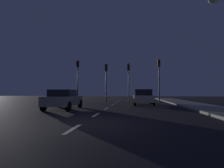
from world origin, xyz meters
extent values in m
plane|color=black|center=(0.00, 7.00, 0.00)|extent=(80.00, 80.00, 0.00)
cube|color=gray|center=(7.50, 7.00, 0.07)|extent=(3.00, 40.00, 0.15)
cube|color=silver|center=(0.00, -1.20, 0.00)|extent=(0.16, 1.60, 0.01)
cube|color=silver|center=(0.00, 2.60, 0.00)|extent=(0.16, 1.60, 0.01)
cube|color=silver|center=(0.00, 6.40, 0.00)|extent=(0.16, 1.60, 0.01)
cube|color=silver|center=(0.00, 10.20, 0.00)|extent=(0.16, 1.60, 0.01)
cube|color=silver|center=(0.00, 14.00, 0.00)|extent=(0.16, 1.60, 0.01)
cube|color=silver|center=(0.00, 17.80, 0.00)|extent=(0.16, 1.60, 0.01)
cube|color=silver|center=(0.00, 21.60, 0.00)|extent=(0.16, 1.60, 0.01)
cylinder|color=#4C4C51|center=(-5.37, 16.07, 2.73)|extent=(0.14, 0.14, 5.45)
cube|color=black|center=(-5.37, 16.07, 5.00)|extent=(0.32, 0.24, 0.90)
sphere|color=red|center=(-5.37, 15.91, 5.30)|extent=(0.20, 0.20, 0.20)
sphere|color=#3F2D0C|center=(-5.37, 15.91, 5.00)|extent=(0.20, 0.20, 0.20)
sphere|color=#0C3319|center=(-5.37, 15.91, 4.70)|extent=(0.20, 0.20, 0.20)
cylinder|color=#2D2D30|center=(-1.49, 16.07, 2.46)|extent=(0.14, 0.14, 4.93)
cube|color=#382D0C|center=(-1.49, 16.07, 4.48)|extent=(0.32, 0.24, 0.90)
sphere|color=red|center=(-1.49, 15.91, 4.78)|extent=(0.20, 0.20, 0.20)
sphere|color=#3F2D0C|center=(-1.49, 15.91, 4.48)|extent=(0.20, 0.20, 0.20)
sphere|color=#0C3319|center=(-1.49, 15.91, 4.18)|extent=(0.20, 0.20, 0.20)
cylinder|color=#4C4C51|center=(1.45, 16.07, 2.47)|extent=(0.14, 0.14, 4.94)
cube|color=#382D0C|center=(1.45, 16.07, 4.49)|extent=(0.32, 0.24, 0.90)
sphere|color=red|center=(1.45, 15.91, 4.79)|extent=(0.20, 0.20, 0.20)
sphere|color=#3F2D0C|center=(1.45, 15.91, 4.49)|extent=(0.20, 0.20, 0.20)
sphere|color=#0C3319|center=(1.45, 15.91, 4.19)|extent=(0.20, 0.20, 0.20)
cylinder|color=#2D2D30|center=(5.31, 16.07, 2.70)|extent=(0.14, 0.14, 5.40)
cube|color=#382D0C|center=(5.31, 16.07, 4.95)|extent=(0.32, 0.24, 0.90)
sphere|color=red|center=(5.31, 15.91, 5.25)|extent=(0.20, 0.20, 0.20)
sphere|color=#3F2D0C|center=(5.31, 15.91, 4.95)|extent=(0.20, 0.20, 0.20)
sphere|color=#0C3319|center=(5.31, 15.91, 4.65)|extent=(0.20, 0.20, 0.20)
cube|color=beige|center=(2.99, 10.75, 0.63)|extent=(1.86, 3.96, 0.61)
cube|color=black|center=(2.99, 10.55, 1.22)|extent=(1.61, 1.79, 0.59)
cylinder|color=black|center=(2.13, 12.15, 0.32)|extent=(0.23, 0.64, 0.64)
cylinder|color=black|center=(3.81, 12.18, 0.32)|extent=(0.23, 0.64, 0.64)
cylinder|color=black|center=(2.17, 9.32, 0.32)|extent=(0.23, 0.64, 0.64)
cylinder|color=black|center=(3.85, 9.34, 0.32)|extent=(0.23, 0.64, 0.64)
cube|color=gray|center=(-3.00, 5.44, 0.64)|extent=(1.91, 3.96, 0.63)
cube|color=black|center=(-3.00, 5.25, 1.19)|extent=(1.63, 1.81, 0.47)
cylinder|color=black|center=(-3.88, 6.82, 0.32)|extent=(0.24, 0.65, 0.64)
cylinder|color=black|center=(-2.21, 6.87, 0.32)|extent=(0.24, 0.65, 0.64)
cylinder|color=black|center=(-3.80, 4.01, 0.32)|extent=(0.24, 0.65, 0.64)
cylinder|color=black|center=(-2.12, 4.06, 0.32)|extent=(0.24, 0.65, 0.64)
ellipsoid|color=silver|center=(6.45, 3.11, 6.28)|extent=(0.56, 0.36, 0.24)
camera|label=1|loc=(2.05, -7.09, 1.26)|focal=28.66mm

